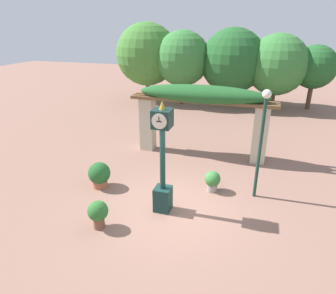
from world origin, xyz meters
TOP-DOWN VIEW (x-y plane):
  - ground_plane at (0.00, 0.00)m, footprint 60.00×60.00m
  - pedestal_clock at (-0.23, -0.13)m, footprint 0.48×0.53m
  - pergola at (0.00, 4.09)m, footprint 5.71×1.15m
  - potted_plant_near_left at (0.96, 1.35)m, footprint 0.50×0.50m
  - potted_plant_near_right at (-2.64, 0.51)m, footprint 0.73×0.73m
  - potted_plant_far_left at (-1.60, -1.42)m, footprint 0.55×0.55m
  - lamp_post at (2.28, 1.43)m, footprint 0.26×0.26m
  - tree_line at (-1.07, 12.68)m, footprint 13.99×4.35m

SIDE VIEW (x-z plane):
  - ground_plane at x=0.00m, z-range 0.00..0.00m
  - potted_plant_near_left at x=0.96m, z-range 0.04..0.72m
  - potted_plant_near_right at x=-2.64m, z-range 0.02..0.89m
  - potted_plant_far_left at x=-1.60m, z-range 0.07..0.86m
  - pedestal_clock at x=-0.23m, z-range -0.14..3.10m
  - lamp_post at x=2.28m, z-range 0.47..3.85m
  - pergola at x=0.00m, z-range 0.75..3.63m
  - tree_line at x=-1.07m, z-range 0.29..5.47m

